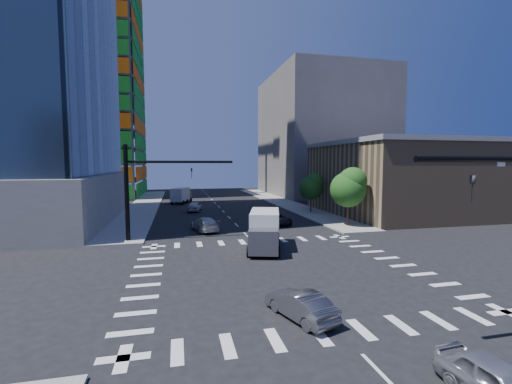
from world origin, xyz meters
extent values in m
plane|color=black|center=(0.00, 0.00, 0.00)|extent=(160.00, 160.00, 0.00)
cube|color=silver|center=(0.00, 0.00, 0.01)|extent=(20.00, 20.00, 0.01)
cube|color=gray|center=(12.50, 40.00, 0.07)|extent=(5.00, 60.00, 0.15)
cube|color=gray|center=(-12.50, 40.00, 0.07)|extent=(5.00, 60.00, 0.15)
cube|color=green|center=(-14.90, 62.00, 24.50)|extent=(0.12, 24.00, 49.00)
cube|color=orange|center=(-27.50, 49.40, 24.50)|extent=(24.00, 0.12, 49.00)
cube|color=#8C7151|center=(25.00, 22.00, 5.00)|extent=(20.00, 22.00, 10.00)
cube|color=gray|center=(25.00, 22.00, 10.30)|extent=(20.50, 22.50, 0.60)
cube|color=#635E59|center=(27.00, 55.00, 14.00)|extent=(24.00, 30.00, 28.00)
imported|color=black|center=(4.00, -11.50, 6.45)|extent=(0.16, 0.20, 1.00)
cylinder|color=black|center=(-11.50, 11.50, 4.65)|extent=(0.40, 0.40, 9.00)
cylinder|color=black|center=(-6.50, 11.50, 7.55)|extent=(10.00, 0.24, 0.24)
imported|color=black|center=(-5.50, 11.50, 6.45)|extent=(0.16, 0.20, 1.00)
cylinder|color=#382316|center=(12.50, 14.00, 1.29)|extent=(0.20, 0.20, 2.27)
sphere|color=#124413|center=(12.50, 14.00, 4.38)|extent=(4.16, 4.16, 4.16)
sphere|color=#397226|center=(12.90, 13.70, 5.35)|extent=(3.25, 3.25, 3.25)
cylinder|color=#382316|center=(12.80, 26.00, 1.11)|extent=(0.20, 0.20, 1.92)
sphere|color=#124413|center=(12.80, 26.00, 3.72)|extent=(3.52, 3.52, 3.52)
sphere|color=#397226|center=(13.20, 25.70, 4.55)|extent=(2.75, 2.75, 2.75)
imported|color=black|center=(4.99, 17.27, 0.67)|extent=(2.70, 5.01, 1.33)
imported|color=#B9B9B9|center=(-4.04, 15.12, 0.75)|extent=(3.21, 5.52, 1.50)
imported|color=#B7BBC0|center=(-4.33, 31.01, 0.76)|extent=(2.61, 4.74, 1.53)
imported|color=#515156|center=(-1.27, -7.30, 0.67)|extent=(2.68, 4.30, 1.34)
cube|color=silver|center=(0.31, 5.67, 1.92)|extent=(3.74, 5.54, 2.63)
cube|color=#46474F|center=(0.31, 5.67, 1.27)|extent=(2.74, 2.40, 1.92)
cube|color=silver|center=(-6.09, 42.78, 1.72)|extent=(3.61, 4.99, 2.35)
cube|color=#46474F|center=(-6.09, 42.78, 1.13)|extent=(2.52, 2.25, 1.72)
camera|label=1|loc=(-6.88, -22.23, 7.38)|focal=24.00mm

